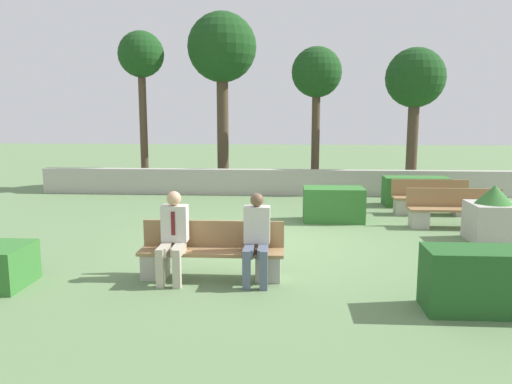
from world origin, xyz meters
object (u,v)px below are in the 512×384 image
(tree_rightmost, at_px, (415,81))
(planter_corner_left, at_px, (493,216))
(person_seated_woman, at_px, (256,235))
(tree_center_left, at_px, (222,51))
(bench_left_side, at_px, (456,213))
(person_seated_man, at_px, (173,232))
(bench_front, at_px, (212,256))
(bench_right_side, at_px, (431,201))
(tree_center_right, at_px, (317,76))
(tree_leftmost, at_px, (141,60))

(tree_rightmost, bearing_deg, planter_corner_left, -90.14)
(tree_rightmost, bearing_deg, person_seated_woman, -115.76)
(tree_center_left, bearing_deg, bench_left_side, -45.65)
(bench_left_side, relative_size, planter_corner_left, 1.86)
(planter_corner_left, xyz_separation_m, tree_center_left, (-6.10, 7.07, 3.95))
(planter_corner_left, bearing_deg, person_seated_man, -155.25)
(tree_rightmost, bearing_deg, bench_left_side, -93.47)
(person_seated_man, bearing_deg, planter_corner_left, 24.75)
(bench_front, relative_size, bench_right_side, 1.16)
(tree_rightmost, bearing_deg, tree_center_right, 175.87)
(person_seated_man, height_order, planter_corner_left, person_seated_man)
(bench_left_side, distance_m, tree_leftmost, 10.55)
(bench_left_side, relative_size, tree_leftmost, 0.41)
(bench_right_side, height_order, person_seated_man, person_seated_man)
(tree_center_left, bearing_deg, bench_right_side, -38.37)
(bench_left_side, bearing_deg, tree_leftmost, 155.57)
(bench_front, relative_size, tree_center_left, 0.38)
(planter_corner_left, bearing_deg, bench_right_side, 99.49)
(bench_right_side, relative_size, tree_rightmost, 0.42)
(bench_front, height_order, person_seated_woman, person_seated_woman)
(planter_corner_left, bearing_deg, tree_center_right, 114.17)
(bench_front, height_order, person_seated_man, person_seated_man)
(person_seated_woman, bearing_deg, bench_front, 167.97)
(planter_corner_left, distance_m, tree_rightmost, 7.16)
(bench_right_side, xyz_separation_m, planter_corner_left, (0.43, -2.58, 0.18))
(bench_front, distance_m, person_seated_man, 0.68)
(bench_left_side, xyz_separation_m, tree_leftmost, (-8.30, 5.29, 3.80))
(tree_center_left, bearing_deg, planter_corner_left, -49.20)
(bench_front, height_order, bench_left_side, same)
(bench_right_side, bearing_deg, person_seated_woman, -124.39)
(tree_leftmost, distance_m, tree_center_right, 5.61)
(bench_front, bearing_deg, bench_right_side, 47.29)
(tree_leftmost, height_order, tree_center_left, tree_center_left)
(bench_front, distance_m, bench_right_side, 6.83)
(bench_left_side, xyz_separation_m, person_seated_woman, (-4.07, -3.73, 0.38))
(bench_front, xyz_separation_m, tree_center_left, (-1.03, 9.51, 4.11))
(planter_corner_left, bearing_deg, person_seated_woman, -149.44)
(bench_front, bearing_deg, tree_rightmost, 60.48)
(person_seated_woman, bearing_deg, tree_center_left, 100.07)
(bench_right_side, height_order, tree_rightmost, tree_rightmost)
(tree_center_right, distance_m, tree_rightmost, 3.06)
(tree_center_left, height_order, tree_rightmost, tree_center_left)
(tree_center_left, bearing_deg, person_seated_woman, -79.93)
(tree_center_right, xyz_separation_m, tree_rightmost, (3.04, -0.22, -0.20))
(bench_front, height_order, bench_right_side, same)
(tree_center_right, bearing_deg, tree_leftmost, -176.75)
(bench_left_side, bearing_deg, tree_center_left, 142.43)
(person_seated_woman, xyz_separation_m, planter_corner_left, (4.38, 2.59, -0.21))
(tree_center_left, distance_m, tree_rightmost, 6.22)
(planter_corner_left, bearing_deg, tree_center_left, 130.80)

